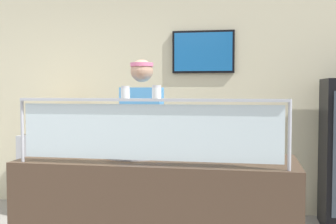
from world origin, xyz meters
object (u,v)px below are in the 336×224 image
object	(u,v)px
parmesan_shaker	(125,93)
worker_figure	(142,140)
pepper_flake_shaker	(157,93)
pizza_server	(137,152)
pizza_box_stack	(54,121)
pizza_tray	(134,154)

from	to	relation	value
parmesan_shaker	worker_figure	distance (m)	1.13
parmesan_shaker	pepper_flake_shaker	size ratio (longest dim) A/B	0.95
worker_figure	pepper_flake_shaker	bearing A→B (deg)	-70.60
pizza_server	pizza_box_stack	xyz separation A→B (m)	(-1.42, 1.52, 0.12)
parmesan_shaker	pizza_box_stack	xyz separation A→B (m)	(-1.43, 1.89, -0.35)
pepper_flake_shaker	pizza_tray	bearing A→B (deg)	125.14
pizza_server	pepper_flake_shaker	size ratio (longest dim) A/B	3.04
pepper_flake_shaker	parmesan_shaker	bearing A→B (deg)	180.00
pizza_server	worker_figure	xyz separation A→B (m)	(-0.12, 0.66, 0.02)
parmesan_shaker	pizza_server	bearing A→B (deg)	92.37
parmesan_shaker	worker_figure	world-z (taller)	worker_figure
pepper_flake_shaker	worker_figure	size ratio (longest dim) A/B	0.05
pepper_flake_shaker	worker_figure	xyz separation A→B (m)	(-0.36, 1.03, -0.46)
pizza_tray	pizza_server	distance (m)	0.04
pizza_tray	pepper_flake_shaker	bearing A→B (deg)	-54.86
pepper_flake_shaker	pizza_box_stack	distance (m)	2.54
parmesan_shaker	pizza_box_stack	size ratio (longest dim) A/B	0.18
pizza_server	pizza_box_stack	distance (m)	2.08
pizza_tray	pizza_box_stack	size ratio (longest dim) A/B	0.95
pizza_tray	worker_figure	bearing A→B (deg)	97.94
parmesan_shaker	pepper_flake_shaker	world-z (taller)	pepper_flake_shaker
pizza_box_stack	parmesan_shaker	bearing A→B (deg)	-52.86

